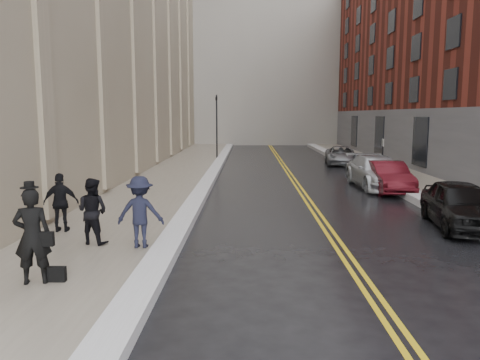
{
  "coord_description": "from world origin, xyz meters",
  "views": [
    {
      "loc": [
        -0.04,
        -7.76,
        3.65
      ],
      "look_at": [
        -0.31,
        6.81,
        1.6
      ],
      "focal_mm": 35.0,
      "sensor_mm": 36.0,
      "label": 1
    }
  ],
  "objects_px": {
    "car_silver_far": "(341,155)",
    "pedestrian_a": "(92,211)",
    "pedestrian_c": "(61,203)",
    "pedestrian_main": "(32,236)",
    "car_maroon": "(388,177)",
    "car_silver_near": "(377,172)",
    "car_black": "(460,205)",
    "pedestrian_b": "(140,212)"
  },
  "relations": [
    {
      "from": "car_silver_far",
      "to": "pedestrian_a",
      "type": "bearing_deg",
      "value": -110.08
    },
    {
      "from": "car_silver_far",
      "to": "pedestrian_c",
      "type": "distance_m",
      "value": 24.19
    },
    {
      "from": "pedestrian_main",
      "to": "pedestrian_a",
      "type": "distance_m",
      "value": 3.05
    },
    {
      "from": "car_maroon",
      "to": "car_silver_near",
      "type": "height_order",
      "value": "car_silver_near"
    },
    {
      "from": "car_black",
      "to": "pedestrian_main",
      "type": "xyz_separation_m",
      "value": [
        -11.3,
        -5.62,
        0.4
      ]
    },
    {
      "from": "car_silver_far",
      "to": "car_black",
      "type": "bearing_deg",
      "value": -83.4
    },
    {
      "from": "car_silver_near",
      "to": "pedestrian_a",
      "type": "distance_m",
      "value": 15.34
    },
    {
      "from": "car_silver_near",
      "to": "pedestrian_c",
      "type": "relative_size",
      "value": 3.09
    },
    {
      "from": "car_black",
      "to": "car_maroon",
      "type": "distance_m",
      "value": 7.15
    },
    {
      "from": "car_maroon",
      "to": "pedestrian_b",
      "type": "xyz_separation_m",
      "value": [
        -9.46,
        -10.05,
        0.38
      ]
    },
    {
      "from": "car_black",
      "to": "pedestrian_b",
      "type": "height_order",
      "value": "pedestrian_b"
    },
    {
      "from": "car_maroon",
      "to": "pedestrian_main",
      "type": "distance_m",
      "value": 16.91
    },
    {
      "from": "pedestrian_b",
      "to": "pedestrian_c",
      "type": "xyz_separation_m",
      "value": [
        -2.76,
        1.62,
        -0.07
      ]
    },
    {
      "from": "car_maroon",
      "to": "car_silver_near",
      "type": "bearing_deg",
      "value": 98.19
    },
    {
      "from": "pedestrian_b",
      "to": "pedestrian_c",
      "type": "height_order",
      "value": "pedestrian_b"
    },
    {
      "from": "pedestrian_b",
      "to": "car_maroon",
      "type": "bearing_deg",
      "value": -133.66
    },
    {
      "from": "car_silver_near",
      "to": "car_silver_far",
      "type": "distance_m",
      "value": 11.05
    },
    {
      "from": "car_maroon",
      "to": "car_silver_near",
      "type": "relative_size",
      "value": 0.8
    },
    {
      "from": "car_silver_near",
      "to": "car_maroon",
      "type": "bearing_deg",
      "value": -84.88
    },
    {
      "from": "car_black",
      "to": "pedestrian_b",
      "type": "relative_size",
      "value": 2.36
    },
    {
      "from": "pedestrian_main",
      "to": "pedestrian_b",
      "type": "bearing_deg",
      "value": -134.39
    },
    {
      "from": "car_silver_far",
      "to": "car_silver_near",
      "type": "bearing_deg",
      "value": -85.4
    },
    {
      "from": "car_maroon",
      "to": "pedestrian_main",
      "type": "xyz_separation_m",
      "value": [
        -11.07,
        -12.77,
        0.44
      ]
    },
    {
      "from": "pedestrian_main",
      "to": "pedestrian_b",
      "type": "height_order",
      "value": "pedestrian_main"
    },
    {
      "from": "car_silver_far",
      "to": "pedestrian_main",
      "type": "bearing_deg",
      "value": -107.66
    },
    {
      "from": "car_silver_near",
      "to": "pedestrian_b",
      "type": "bearing_deg",
      "value": -131.6
    },
    {
      "from": "car_maroon",
      "to": "car_silver_far",
      "type": "distance_m",
      "value": 12.33
    },
    {
      "from": "pedestrian_main",
      "to": "car_silver_near",
      "type": "bearing_deg",
      "value": -141.63
    },
    {
      "from": "pedestrian_a",
      "to": "car_silver_far",
      "type": "bearing_deg",
      "value": -100.02
    },
    {
      "from": "car_silver_near",
      "to": "pedestrian_c",
      "type": "bearing_deg",
      "value": -143.38
    },
    {
      "from": "car_black",
      "to": "car_maroon",
      "type": "xyz_separation_m",
      "value": [
        -0.23,
        7.15,
        -0.04
      ]
    },
    {
      "from": "pedestrian_a",
      "to": "car_silver_near",
      "type": "bearing_deg",
      "value": -117.53
    },
    {
      "from": "car_silver_near",
      "to": "pedestrian_main",
      "type": "bearing_deg",
      "value": -130.04
    },
    {
      "from": "pedestrian_main",
      "to": "pedestrian_c",
      "type": "xyz_separation_m",
      "value": [
        -1.15,
        4.34,
        -0.13
      ]
    },
    {
      "from": "car_black",
      "to": "car_maroon",
      "type": "relative_size",
      "value": 1.03
    },
    {
      "from": "car_maroon",
      "to": "pedestrian_b",
      "type": "distance_m",
      "value": 13.81
    },
    {
      "from": "pedestrian_b",
      "to": "pedestrian_c",
      "type": "bearing_deg",
      "value": -30.81
    },
    {
      "from": "car_black",
      "to": "car_silver_far",
      "type": "bearing_deg",
      "value": 97.92
    },
    {
      "from": "car_maroon",
      "to": "pedestrian_c",
      "type": "distance_m",
      "value": 14.85
    },
    {
      "from": "car_maroon",
      "to": "car_silver_far",
      "type": "xyz_separation_m",
      "value": [
        0.21,
        12.32,
        -0.06
      ]
    },
    {
      "from": "car_silver_near",
      "to": "pedestrian_a",
      "type": "relative_size",
      "value": 3.03
    },
    {
      "from": "car_silver_far",
      "to": "pedestrian_a",
      "type": "relative_size",
      "value": 2.63
    }
  ]
}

